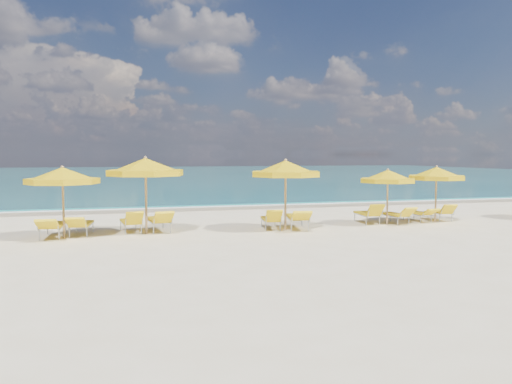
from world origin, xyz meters
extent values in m
plane|color=beige|center=(0.00, 0.00, 0.00)|extent=(120.00, 120.00, 0.00)
cube|color=#126368|center=(0.00, 48.00, 0.00)|extent=(120.00, 80.00, 0.30)
cube|color=tan|center=(0.00, 7.40, 0.00)|extent=(120.00, 2.60, 0.01)
cube|color=white|center=(0.00, 8.20, 0.00)|extent=(120.00, 1.20, 0.03)
cube|color=white|center=(-6.00, 17.00, 0.00)|extent=(14.00, 0.36, 0.05)
cube|color=white|center=(8.00, 24.00, 0.00)|extent=(18.00, 0.30, 0.05)
cylinder|color=tan|center=(-6.70, -0.19, 1.09)|extent=(0.07, 0.07, 2.18)
cone|color=yellow|center=(-6.70, -0.19, 2.01)|extent=(2.47, 2.47, 0.44)
cylinder|color=yellow|center=(-6.70, -0.19, 1.79)|extent=(2.49, 2.49, 0.17)
sphere|color=tan|center=(-6.70, -0.19, 2.23)|extent=(0.10, 0.10, 0.10)
cylinder|color=tan|center=(-4.16, 0.05, 1.23)|extent=(0.08, 0.08, 2.46)
cone|color=yellow|center=(-4.16, 0.05, 2.26)|extent=(2.88, 2.88, 0.49)
cylinder|color=yellow|center=(-4.16, 0.05, 2.02)|extent=(2.90, 2.90, 0.20)
sphere|color=tan|center=(-4.16, 0.05, 2.51)|extent=(0.11, 0.11, 0.11)
cylinder|color=tan|center=(0.55, -0.37, 1.19)|extent=(0.07, 0.07, 2.37)
cone|color=yellow|center=(0.55, -0.37, 2.18)|extent=(2.66, 2.66, 0.47)
cylinder|color=yellow|center=(0.55, -0.37, 1.95)|extent=(2.68, 2.68, 0.19)
sphere|color=tan|center=(0.55, -0.37, 2.42)|extent=(0.11, 0.11, 0.11)
cylinder|color=tan|center=(4.64, -0.12, 1.01)|extent=(0.06, 0.06, 2.01)
cone|color=yellow|center=(4.64, -0.12, 1.85)|extent=(2.37, 2.37, 0.40)
cylinder|color=yellow|center=(4.64, -0.12, 1.65)|extent=(2.39, 2.39, 0.16)
sphere|color=tan|center=(4.64, -0.12, 2.06)|extent=(0.09, 0.09, 0.09)
cylinder|color=tan|center=(6.83, 0.03, 1.05)|extent=(0.07, 0.07, 2.10)
cone|color=yellow|center=(6.83, 0.03, 1.93)|extent=(2.56, 2.56, 0.42)
cylinder|color=yellow|center=(6.83, 0.03, 1.73)|extent=(2.58, 2.58, 0.17)
sphere|color=tan|center=(6.83, 0.03, 2.15)|extent=(0.09, 0.09, 0.09)
cube|color=yellow|center=(-7.05, 0.14, 0.39)|extent=(0.68, 1.40, 0.08)
cube|color=yellow|center=(-7.10, -0.82, 0.55)|extent=(0.64, 0.64, 0.37)
cube|color=yellow|center=(-6.21, 0.38, 0.37)|extent=(0.71, 1.33, 0.08)
cube|color=yellow|center=(-6.31, -0.51, 0.53)|extent=(0.63, 0.61, 0.38)
cube|color=yellow|center=(-4.66, 0.59, 0.36)|extent=(0.71, 1.30, 0.08)
cube|color=yellow|center=(-4.56, -0.23, 0.57)|extent=(0.61, 0.53, 0.47)
cube|color=yellow|center=(-3.74, 0.57, 0.40)|extent=(0.77, 1.43, 0.08)
cube|color=yellow|center=(-3.63, -0.38, 0.58)|extent=(0.68, 0.64, 0.44)
cube|color=yellow|center=(0.12, 0.03, 0.35)|extent=(0.71, 1.28, 0.07)
cube|color=yellow|center=(0.01, -0.76, 0.55)|extent=(0.60, 0.53, 0.46)
cube|color=yellow|center=(1.07, -0.09, 0.41)|extent=(0.89, 1.52, 0.09)
cube|color=yellow|center=(0.88, -1.08, 0.57)|extent=(0.74, 0.74, 0.39)
cube|color=yellow|center=(4.11, 0.50, 0.36)|extent=(0.67, 1.30, 0.08)
cube|color=yellow|center=(4.04, -0.33, 0.58)|extent=(0.60, 0.51, 0.48)
cube|color=yellow|center=(5.06, 0.13, 0.35)|extent=(0.66, 1.25, 0.07)
cube|color=yellow|center=(5.14, -0.69, 0.52)|extent=(0.59, 0.55, 0.40)
cube|color=yellow|center=(6.28, 0.47, 0.33)|extent=(0.58, 1.19, 0.07)
cube|color=yellow|center=(6.33, -0.35, 0.45)|extent=(0.55, 0.55, 0.30)
cube|color=yellow|center=(7.36, 0.54, 0.34)|extent=(0.75, 1.26, 0.07)
cube|color=yellow|center=(7.21, -0.25, 0.52)|extent=(0.61, 0.56, 0.41)
camera|label=1|loc=(-4.97, -16.69, 2.62)|focal=35.00mm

